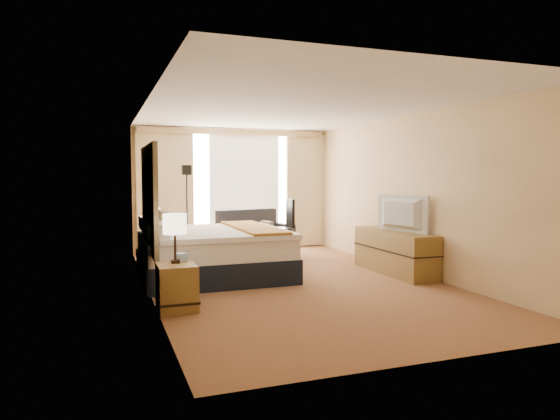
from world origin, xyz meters
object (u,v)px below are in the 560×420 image
object	(u,v)px
desk_chair	(283,232)
lamp_left	(175,225)
floor_lamp	(187,193)
television	(398,214)
loveseat	(254,241)
lamp_right	(153,215)
nightstand_right	(155,255)
bed	(213,253)
media_dresser	(395,252)
nightstand_left	(177,287)

from	to	relation	value
desk_chair	lamp_left	bearing A→B (deg)	-125.15
floor_lamp	television	distance (m)	3.99
loveseat	lamp_right	xyz separation A→B (m)	(-2.07, -1.08, 0.66)
nightstand_right	television	bearing A→B (deg)	-23.83
loveseat	floor_lamp	size ratio (longest dim) A/B	0.89
bed	desk_chair	xyz separation A→B (m)	(1.71, 1.43, 0.11)
media_dresser	floor_lamp	size ratio (longest dim) A/B	1.00
nightstand_right	lamp_right	distance (m)	0.68
floor_lamp	loveseat	bearing A→B (deg)	-1.48
nightstand_left	floor_lamp	world-z (taller)	floor_lamp
nightstand_left	television	xyz separation A→B (m)	(3.65, 0.89, 0.72)
nightstand_left	bed	distance (m)	1.90
television	media_dresser	bearing A→B (deg)	-32.16
bed	desk_chair	world-z (taller)	desk_chair
desk_chair	television	distance (m)	2.57
nightstand_right	lamp_left	distance (m)	2.53
nightstand_left	lamp_right	distance (m)	2.56
lamp_right	loveseat	bearing A→B (deg)	27.52
loveseat	bed	bearing A→B (deg)	-138.13
nightstand_right	desk_chair	world-z (taller)	desk_chair
nightstand_left	television	bearing A→B (deg)	13.67
loveseat	lamp_left	xyz separation A→B (m)	(-2.04, -3.47, 0.71)
nightstand_left	lamp_right	bearing A→B (deg)	90.71
media_dresser	bed	distance (m)	2.97
lamp_right	floor_lamp	bearing A→B (deg)	55.95
loveseat	desk_chair	distance (m)	0.66
bed	lamp_right	bearing A→B (deg)	138.33
media_dresser	floor_lamp	xyz separation A→B (m)	(-2.98, 2.53, 0.92)
nightstand_left	nightstand_right	world-z (taller)	same
media_dresser	lamp_left	world-z (taller)	lamp_left
desk_chair	media_dresser	bearing A→B (deg)	-56.37
nightstand_right	bed	world-z (taller)	bed
loveseat	lamp_left	world-z (taller)	lamp_left
media_dresser	lamp_right	bearing A→B (deg)	159.21
desk_chair	lamp_right	xyz separation A→B (m)	(-2.55, -0.68, 0.45)
bed	television	distance (m)	3.02
nightstand_right	lamp_left	world-z (taller)	lamp_left
floor_lamp	television	bearing A→B (deg)	-42.54
lamp_right	media_dresser	bearing A→B (deg)	-20.79
lamp_right	television	bearing A→B (deg)	-23.21
bed	floor_lamp	size ratio (longest dim) A/B	1.23
loveseat	television	size ratio (longest dim) A/B	1.56
nightstand_right	bed	bearing A→B (deg)	-44.00
floor_lamp	nightstand_left	bearing A→B (deg)	-101.38
television	desk_chair	bearing A→B (deg)	11.50
nightstand_right	lamp_left	xyz separation A→B (m)	(-0.00, -2.42, 0.74)
nightstand_right	desk_chair	size ratio (longest dim) A/B	0.48
floor_lamp	desk_chair	world-z (taller)	floor_lamp
nightstand_right	bed	size ratio (longest dim) A/B	0.25
nightstand_right	media_dresser	xyz separation A→B (m)	(3.70, -1.45, 0.07)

